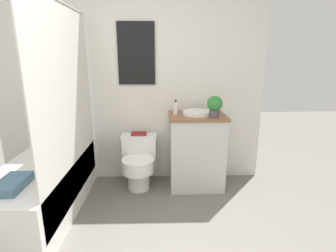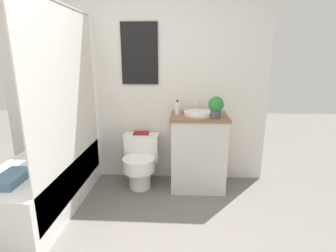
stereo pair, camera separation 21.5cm
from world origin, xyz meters
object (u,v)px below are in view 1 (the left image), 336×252
Objects in this scene: potted_plant at (215,105)px; book_on_tank at (139,134)px; toilet at (139,162)px; soap_bottle at (176,108)px; sink at (197,113)px.

book_on_tank is (-0.85, 0.24, -0.39)m from potted_plant.
book_on_tank is (0.00, 0.13, 0.31)m from toilet.
toilet is 3.72× the size of soap_bottle.
soap_bottle is at bearing 6.90° from toilet.
toilet is 2.63× the size of potted_plant.
soap_bottle is (-0.25, 0.02, 0.05)m from sink.
potted_plant reaches higher than toilet.
soap_bottle is (0.44, 0.05, 0.63)m from toilet.
potted_plant is 1.29× the size of book_on_tank.
potted_plant reaches higher than book_on_tank.
toilet is at bearing 172.65° from potted_plant.
book_on_tank is at bearing 171.82° from sink.
toilet is 0.77m from soap_bottle.
sink is at bearing 140.19° from potted_plant.
toilet is at bearing -177.56° from sink.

